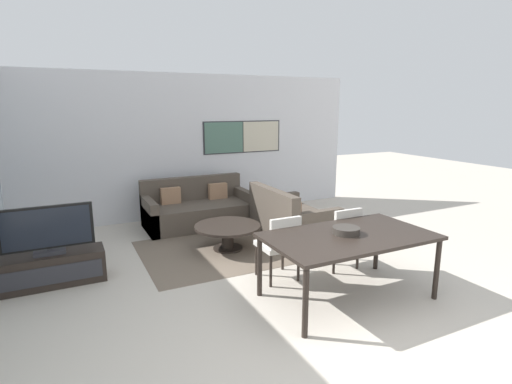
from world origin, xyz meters
TOP-DOWN VIEW (x-y plane):
  - ground_plane at (0.00, 0.00)m, footprint 24.00×24.00m
  - wall_back at (0.04, 5.33)m, footprint 7.37×0.09m
  - area_rug at (-0.03, 3.13)m, footprint 2.61×1.98m
  - tv_console at (-2.47, 2.93)m, footprint 1.24×0.42m
  - television at (-2.47, 2.94)m, footprint 1.05×0.20m
  - sofa_main at (-0.03, 4.62)m, footprint 1.96×0.98m
  - sofa_side at (1.14, 3.23)m, footprint 0.98×1.46m
  - coffee_table at (-0.03, 3.13)m, footprint 1.02×1.02m
  - dining_table at (0.61, 1.05)m, footprint 1.91×1.09m
  - dining_chair_left at (0.15, 1.80)m, footprint 0.46×0.46m
  - dining_chair_centre at (1.08, 1.77)m, footprint 0.46×0.46m
  - fruit_bowl at (0.60, 1.09)m, footprint 0.31×0.31m

SIDE VIEW (x-z plane):
  - ground_plane at x=0.00m, z-range 0.00..0.00m
  - area_rug at x=-0.03m, z-range 0.00..0.01m
  - tv_console at x=-2.47m, z-range 0.00..0.41m
  - sofa_side at x=1.14m, z-range -0.16..0.71m
  - sofa_main at x=-0.03m, z-range -0.15..0.71m
  - coffee_table at x=-0.03m, z-range 0.10..0.49m
  - dining_chair_left at x=0.15m, z-range 0.07..0.93m
  - dining_chair_centre at x=1.08m, z-range 0.07..0.93m
  - dining_table at x=0.61m, z-range 0.32..1.09m
  - television at x=-2.47m, z-range 0.40..1.01m
  - fruit_bowl at x=0.60m, z-range 0.77..0.85m
  - wall_back at x=0.04m, z-range 0.00..2.80m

